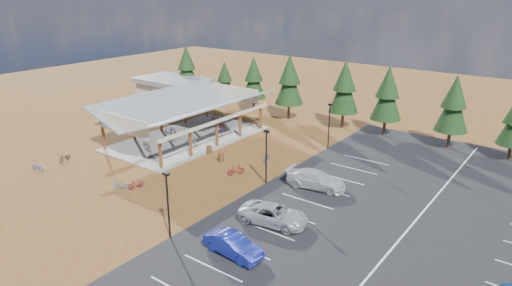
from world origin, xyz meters
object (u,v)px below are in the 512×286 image
object	(u,v)px
lamp_post_2	(329,123)
car_1	(233,245)
bike_8	(65,157)
car_2	(273,214)
trash_bin_0	(209,150)
bike_15	(236,170)
lamp_post_1	(266,153)
bike_14	(267,157)
bike_1	(168,132)
bike_4	(152,156)
bike_pavilion	(187,108)
bike_7	(222,126)
trash_bin_1	(221,157)
bike_10	(38,167)
bike_5	(192,141)
lamp_post_0	(168,201)
outbuilding	(173,90)
bike_6	(219,131)
bike_11	(136,184)
car_3	(316,180)
bike_0	(146,144)
bike_13	(121,184)
bike_2	(173,130)
bike_3	(216,118)

from	to	relation	value
lamp_post_2	car_1	xyz separation A→B (m)	(5.08, -22.99, -2.21)
bike_8	car_2	world-z (taller)	car_2
trash_bin_0	bike_15	xyz separation A→B (m)	(6.02, -2.85, 0.07)
lamp_post_1	bike_14	bearing A→B (deg)	124.76
bike_1	bike_4	size ratio (longest dim) A/B	1.05
bike_pavilion	bike_7	distance (m)	6.03
trash_bin_1	bike_10	size ratio (longest dim) A/B	0.56
bike_10	bike_1	bearing A→B (deg)	160.70
bike_4	bike_5	xyz separation A→B (m)	(-0.03, 5.94, 0.08)
bike_5	bike_7	xyz separation A→B (m)	(-1.10, 6.53, -0.03)
lamp_post_0	car_2	xyz separation A→B (m)	(4.83, 6.19, -2.19)
outbuilding	lamp_post_1	xyz separation A→B (m)	(29.00, -16.00, 0.95)
bike_pavilion	lamp_post_2	xyz separation A→B (m)	(15.00, 7.00, -0.85)
lamp_post_2	bike_10	size ratio (longest dim) A/B	3.21
trash_bin_1	bike_6	size ratio (longest dim) A/B	0.52
bike_5	bike_11	bearing A→B (deg)	-165.74
lamp_post_1	bike_14	xyz separation A→B (m)	(-3.21, 4.63, -2.56)
outbuilding	bike_14	distance (m)	28.23
outbuilding	car_1	bearing A→B (deg)	-38.37
bike_15	car_3	world-z (taller)	car_3
outbuilding	trash_bin_0	distance (m)	23.68
trash_bin_0	bike_1	distance (m)	8.08
car_3	outbuilding	bearing A→B (deg)	58.43
bike_4	bike_5	bearing A→B (deg)	11.22
outbuilding	car_3	world-z (taller)	outbuilding
lamp_post_0	lamp_post_2	xyz separation A→B (m)	(0.00, 24.00, 0.00)
bike_0	bike_4	world-z (taller)	bike_4
bike_1	car_1	bearing A→B (deg)	-123.43
bike_10	bike_14	world-z (taller)	bike_10
outbuilding	bike_1	size ratio (longest dim) A/B	6.40
bike_pavilion	bike_1	world-z (taller)	bike_pavilion
bike_13	bike_7	bearing A→B (deg)	167.43
outbuilding	car_2	world-z (taller)	outbuilding
bike_pavilion	bike_8	world-z (taller)	bike_pavilion
trash_bin_0	car_3	xyz separation A→B (m)	(13.68, -0.83, 0.38)
bike_2	bike_15	distance (m)	15.18
bike_1	lamp_post_1	bearing A→B (deg)	-102.80
bike_5	bike_13	bearing A→B (deg)	-171.56
lamp_post_0	bike_3	xyz separation A→B (m)	(-16.87, 24.12, -2.38)
bike_1	bike_4	distance (m)	8.07
bike_0	car_2	distance (m)	21.79
bike_pavilion	bike_11	size ratio (longest dim) A/B	12.67
bike_6	car_1	world-z (taller)	car_1
trash_bin_0	bike_8	bearing A→B (deg)	-134.43
bike_4	car_3	xyz separation A→B (m)	(16.97, 4.37, 0.30)
outbuilding	lamp_post_2	distance (m)	29.29
lamp_post_2	bike_7	world-z (taller)	lamp_post_2
lamp_post_2	bike_3	xyz separation A→B (m)	(-16.87, 0.12, -2.38)
bike_4	car_3	distance (m)	17.53
bike_10	car_1	world-z (taller)	car_1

